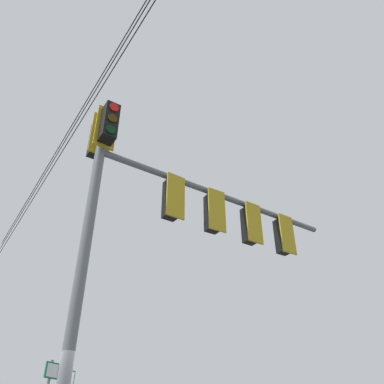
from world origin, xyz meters
The scene contains 2 objects.
signal_mast_assembly centered at (-0.89, -0.98, 5.41)m, with size 4.00×5.64×7.37m.
overhead_wire_span centered at (0.98, -0.14, 9.12)m, with size 19.92×13.26×0.80m.
Camera 1 is at (-4.07, 5.54, 1.35)m, focal length 36.92 mm.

